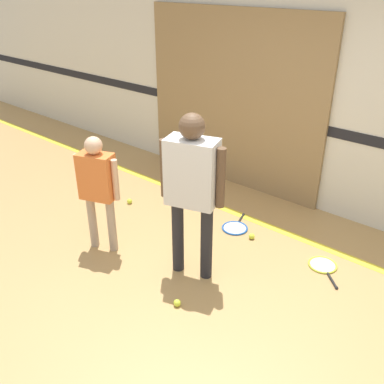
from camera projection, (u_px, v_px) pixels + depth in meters
name	position (u px, v px, depth m)	size (l,w,h in m)	color
ground_plane	(191.00, 291.00, 3.99)	(16.00, 16.00, 0.00)	tan
wall_back	(320.00, 78.00, 4.79)	(16.00, 0.07, 3.20)	silver
wall_panel	(232.00, 101.00, 5.60)	(2.68, 0.05, 2.29)	#93754C
floor_stripe	(272.00, 227.00, 4.98)	(14.40, 0.10, 0.01)	yellow
person_instructor	(192.00, 181.00, 3.79)	(0.59, 0.37, 1.62)	#232328
person_student_left	(97.00, 182.00, 4.27)	(0.45, 0.31, 1.26)	tan
racket_spare_on_floor	(235.00, 227.00, 4.97)	(0.38, 0.53, 0.03)	blue
racket_second_spare	(323.00, 266.00, 4.31)	(0.48, 0.47, 0.03)	#C6D838
tennis_ball_near_instructor	(177.00, 303.00, 3.80)	(0.07, 0.07, 0.07)	#CCE038
tennis_ball_by_spare_racket	(252.00, 236.00, 4.76)	(0.07, 0.07, 0.07)	#CCE038
tennis_ball_stray_left	(130.00, 201.00, 5.48)	(0.07, 0.07, 0.07)	#CCE038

